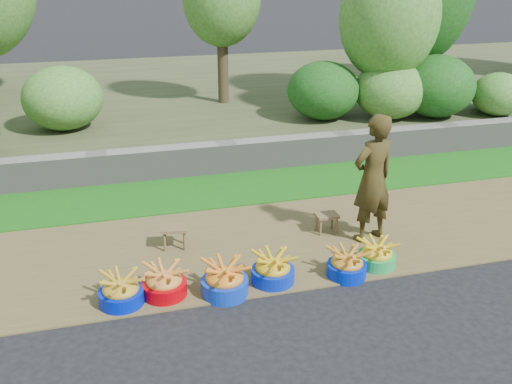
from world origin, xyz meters
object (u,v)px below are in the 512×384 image
object	(u,v)px
basin_c	(225,280)
stool_left	(174,231)
basin_a	(121,291)
basin_e	(347,265)
basin_d	(273,270)
basin_f	(377,255)
stool_right	(327,218)
basin_b	(164,283)
vendor_woman	(373,179)

from	to	relation	value
basin_c	stool_left	size ratio (longest dim) A/B	1.45
basin_a	basin_e	size ratio (longest dim) A/B	1.04
basin_a	basin_d	distance (m)	1.75
basin_a	basin_e	bearing A→B (deg)	-2.13
basin_f	stool_right	bearing A→B (deg)	103.79
basin_d	basin_f	world-z (taller)	basin_d
basin_b	vendor_woman	bearing A→B (deg)	13.36
basin_a	stool_left	distance (m)	1.38
basin_d	basin_e	bearing A→B (deg)	-6.35
stool_left	basin_c	bearing A→B (deg)	-72.27
basin_f	basin_b	bearing A→B (deg)	179.47
basin_a	basin_b	size ratio (longest dim) A/B	0.98
basin_e	vendor_woman	bearing A→B (deg)	50.51
basin_a	basin_e	distance (m)	2.65
basin_c	basin_f	bearing A→B (deg)	3.54
basin_a	basin_d	xyz separation A→B (m)	(1.75, 0.00, 0.00)
basin_c	basin_d	distance (m)	0.61
vendor_woman	basin_d	bearing A→B (deg)	8.64
basin_c	basin_f	distance (m)	1.96
basin_b	stool_left	size ratio (longest dim) A/B	1.36
basin_e	stool_left	bearing A→B (deg)	146.62
basin_a	vendor_woman	distance (m)	3.49
basin_d	stool_right	bearing A→B (deg)	43.89
basin_b	stool_right	size ratio (longest dim) A/B	1.64
stool_right	basin_b	bearing A→B (deg)	-156.89
basin_d	vendor_woman	world-z (taller)	vendor_woman
basin_c	stool_left	bearing A→B (deg)	107.73
basin_c	basin_e	bearing A→B (deg)	-0.09
basin_d	stool_left	size ratio (longest dim) A/B	1.37
vendor_woman	basin_a	bearing A→B (deg)	-3.70
basin_f	vendor_woman	bearing A→B (deg)	72.29
stool_left	stool_right	bearing A→B (deg)	-2.55
basin_e	stool_right	bearing A→B (deg)	80.16
basin_a	basin_f	size ratio (longest dim) A/B	1.05
basin_b	stool_left	xyz separation A→B (m)	(0.27, 1.11, 0.09)
basin_b	basin_c	bearing A→B (deg)	-12.27
basin_c	basin_e	xyz separation A→B (m)	(1.50, -0.00, -0.02)
basin_b	basin_f	distance (m)	2.63
basin_c	basin_f	xyz separation A→B (m)	(1.96, 0.12, -0.02)
basin_d	vendor_woman	size ratio (longest dim) A/B	0.30
basin_f	stool_left	distance (m)	2.62
basin_b	basin_c	size ratio (longest dim) A/B	0.94
basin_d	stool_left	distance (m)	1.53
basin_a	basin_c	xyz separation A→B (m)	(1.15, -0.10, 0.01)
basin_c	stool_left	xyz separation A→B (m)	(-0.40, 1.25, 0.08)
basin_d	vendor_woman	xyz separation A→B (m)	(1.58, 0.72, 0.72)
basin_e	basin_b	bearing A→B (deg)	176.11
basin_c	vendor_woman	distance (m)	2.44
basin_e	basin_d	bearing A→B (deg)	173.65
basin_d	stool_left	bearing A→B (deg)	131.00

